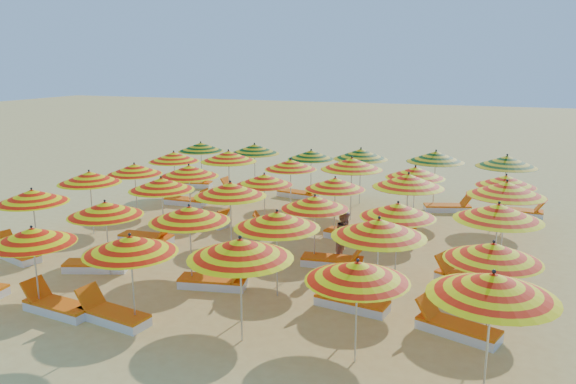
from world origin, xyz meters
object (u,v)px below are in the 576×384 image
object	(u,v)px
lounger_6	(350,302)
beachgoer_b	(345,236)
umbrella_23	(507,189)
umbrella_26	(291,164)
lounger_20	(520,212)
umbrella_9	(277,220)
lounger_19	(448,207)
umbrella_11	(493,252)
umbrella_28	(415,172)
umbrella_4	(357,271)
umbrella_25	(229,156)
umbrella_3	(240,249)
umbrella_35	(507,161)
umbrella_10	(379,228)
umbrella_29	(506,181)
umbrella_5	(493,285)
umbrella_15	(315,202)
lounger_5	(215,282)
umbrella_2	(130,245)
umbrella_7	(105,209)
umbrella_18	(134,169)
umbrella_8	(189,214)
lounger_14	(388,240)
lounger_3	(16,254)
lounger_13	(352,235)
umbrella_16	(398,210)
umbrella_33	(361,154)
umbrella_21	(335,184)
umbrella_13	(161,184)
umbrella_19	(189,171)
umbrella_1	(32,236)
lounger_2	(112,315)
umbrella_32	(311,155)
lounger_1	(57,306)
umbrella_34	(436,157)
umbrella_27	(352,164)
lounger_4	(98,265)
lounger_12	(278,228)
lounger_16	(194,184)
umbrella_17	(498,212)
lounger_9	(334,261)
umbrella_30	(201,147)
umbrella_31	(254,149)
lounger_17	(240,191)
lounger_11	(208,221)

from	to	relation	value
lounger_6	beachgoer_b	bearing A→B (deg)	-64.05
umbrella_23	umbrella_26	distance (m)	7.91
beachgoer_b	lounger_20	bearing A→B (deg)	-32.40
umbrella_9	lounger_19	world-z (taller)	umbrella_9
umbrella_11	umbrella_28	bearing A→B (deg)	109.46
umbrella_4	umbrella_25	xyz separation A→B (m)	(-7.43, 9.53, 0.20)
umbrella_3	umbrella_35	distance (m)	12.98
umbrella_10	umbrella_29	size ratio (longest dim) A/B	1.10
umbrella_23	umbrella_9	bearing A→B (deg)	-136.05
umbrella_5	umbrella_15	distance (m)	6.97
umbrella_11	lounger_5	size ratio (longest dim) A/B	1.23
umbrella_2	umbrella_25	xyz separation A→B (m)	(-2.63, 9.78, 0.17)
umbrella_7	umbrella_18	bearing A→B (deg)	118.20
umbrella_8	lounger_14	distance (m)	6.67
lounger_3	lounger_13	bearing A→B (deg)	-132.58
umbrella_16	umbrella_33	world-z (taller)	umbrella_33
umbrella_3	umbrella_21	xyz separation A→B (m)	(-0.15, 7.26, -0.18)
umbrella_13	umbrella_26	xyz separation A→B (m)	(2.44, 4.86, -0.06)
umbrella_19	umbrella_35	distance (m)	11.38
umbrella_16	umbrella_21	xyz separation A→B (m)	(-2.46, 2.70, -0.04)
umbrella_2	umbrella_9	distance (m)	3.43
umbrella_13	lounger_13	xyz separation A→B (m)	(5.47, 2.36, -1.74)
umbrella_33	lounger_14	size ratio (longest dim) A/B	1.38
umbrella_1	lounger_2	size ratio (longest dim) A/B	1.26
umbrella_32	lounger_1	xyz separation A→B (m)	(-1.90, -12.47, -1.67)
umbrella_8	lounger_13	distance (m)	6.09
lounger_1	lounger_6	distance (m)	6.70
umbrella_29	umbrella_34	world-z (taller)	umbrella_34
umbrella_10	umbrella_19	xyz separation A→B (m)	(-7.56, 4.62, -0.08)
umbrella_13	umbrella_18	world-z (taller)	umbrella_13
umbrella_27	lounger_4	bearing A→B (deg)	-125.15
lounger_12	umbrella_34	bearing A→B (deg)	-148.71
lounger_16	umbrella_26	bearing A→B (deg)	-34.37
umbrella_29	umbrella_19	bearing A→B (deg)	-165.19
umbrella_18	umbrella_29	size ratio (longest dim) A/B	0.91
umbrella_34	lounger_13	size ratio (longest dim) A/B	1.55
lounger_2	lounger_20	size ratio (longest dim) A/B	1.02
umbrella_35	lounger_5	size ratio (longest dim) A/B	1.52
umbrella_17	umbrella_32	size ratio (longest dim) A/B	1.09
umbrella_2	umbrella_35	world-z (taller)	umbrella_35
umbrella_10	lounger_9	bearing A→B (deg)	125.11
umbrella_9	umbrella_30	bearing A→B (deg)	127.74
umbrella_26	umbrella_35	world-z (taller)	umbrella_35
umbrella_26	umbrella_25	bearing A→B (deg)	-175.41
umbrella_31	lounger_12	xyz separation A→B (m)	(2.95, -4.70, -1.82)
lounger_17	umbrella_10	bearing A→B (deg)	135.17
umbrella_19	lounger_17	world-z (taller)	umbrella_19
umbrella_27	lounger_11	size ratio (longest dim) A/B	1.52
umbrella_3	umbrella_7	world-z (taller)	umbrella_3
umbrella_1	umbrella_9	xyz separation A→B (m)	(4.83, 2.66, 0.15)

